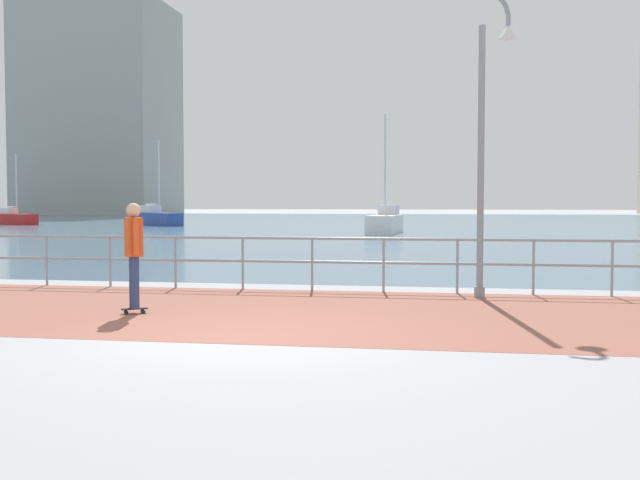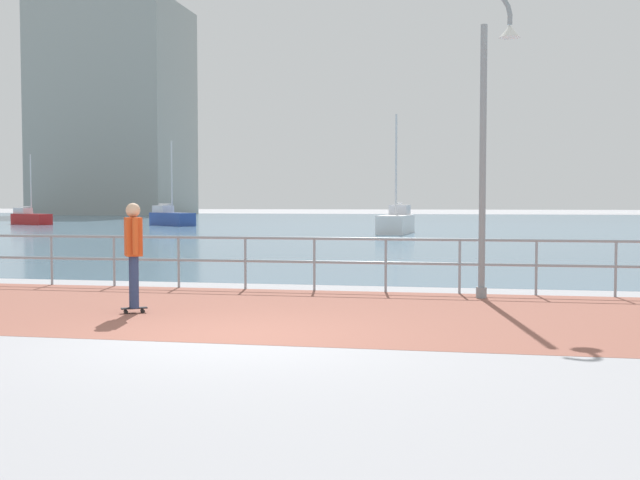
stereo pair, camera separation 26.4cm
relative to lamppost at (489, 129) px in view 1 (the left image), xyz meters
name	(u,v)px [view 1 (the left image)]	position (x,y,z in m)	size (l,w,h in m)	color
ground	(409,229)	(-3.32, 35.43, -3.03)	(220.00, 220.00, 0.00)	#9E9EA3
brick_paving	(280,311)	(-3.32, -2.20, -3.03)	(28.00, 5.80, 0.01)	#935647
harbor_water	(416,224)	(-3.32, 45.70, -3.03)	(180.00, 88.00, 0.00)	slate
waterfront_railing	(312,254)	(-3.32, 0.70, -2.30)	(25.25, 0.06, 1.05)	#8C99A3
lamppost	(489,129)	(0.00, 0.00, 0.00)	(0.70, 0.61, 5.48)	gray
skateboarder	(134,247)	(-5.49, -2.86, -2.00)	(0.40, 0.52, 1.72)	black
sailboat_teal	(385,222)	(-4.19, 28.09, -2.42)	(1.72, 4.66, 6.42)	white
sailboat_ivory	(158,218)	(-21.10, 38.10, -2.46)	(4.16, 3.69, 5.99)	#284799
sailboat_red	(16,218)	(-32.34, 38.56, -2.53)	(3.82, 2.68, 5.20)	#B21E1E
tower_steel	(99,109)	(-45.02, 79.39, 10.44)	(17.45, 13.97, 28.59)	#939993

